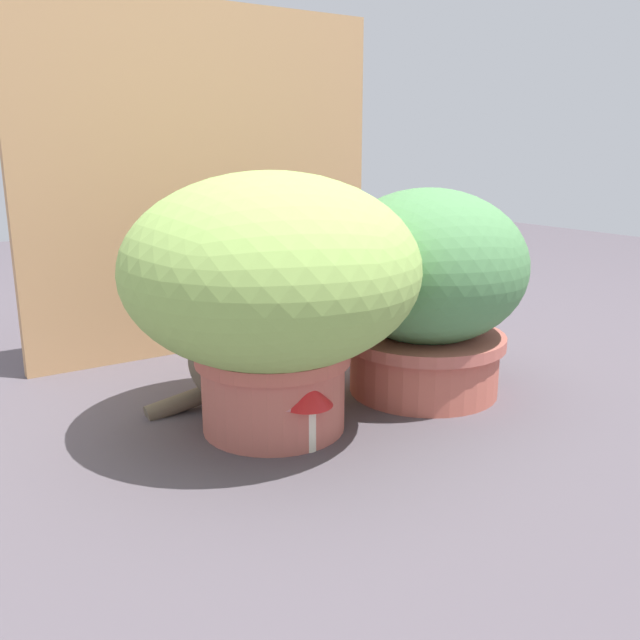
% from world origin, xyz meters
% --- Properties ---
extents(ground_plane, '(6.00, 6.00, 0.00)m').
position_xyz_m(ground_plane, '(0.00, 0.00, 0.00)').
color(ground_plane, '#524A52').
extents(cardboard_backdrop, '(0.92, 0.03, 0.84)m').
position_xyz_m(cardboard_backdrop, '(0.07, 0.57, 0.42)').
color(cardboard_backdrop, tan).
rests_on(cardboard_backdrop, ground).
extents(grass_planter, '(0.53, 0.53, 0.47)m').
position_xyz_m(grass_planter, '(-0.06, 0.02, 0.27)').
color(grass_planter, '#BC6253').
rests_on(grass_planter, ground).
extents(leafy_planter, '(0.40, 0.40, 0.43)m').
position_xyz_m(leafy_planter, '(0.30, 0.02, 0.23)').
color(leafy_planter, '#BA5D4C').
rests_on(leafy_planter, ground).
extents(cat, '(0.38, 0.18, 0.32)m').
position_xyz_m(cat, '(-0.03, 0.14, 0.12)').
color(cat, brown).
rests_on(cat, ground).
extents(mushroom_ornament_red, '(0.09, 0.09, 0.13)m').
position_xyz_m(mushroom_ornament_red, '(-0.06, -0.09, 0.09)').
color(mushroom_ornament_red, '#EAE2C5').
rests_on(mushroom_ornament_red, ground).
extents(mushroom_ornament_pink, '(0.08, 0.08, 0.12)m').
position_xyz_m(mushroom_ornament_pink, '(-0.08, -0.07, 0.09)').
color(mushroom_ornament_pink, silver).
rests_on(mushroom_ornament_pink, ground).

